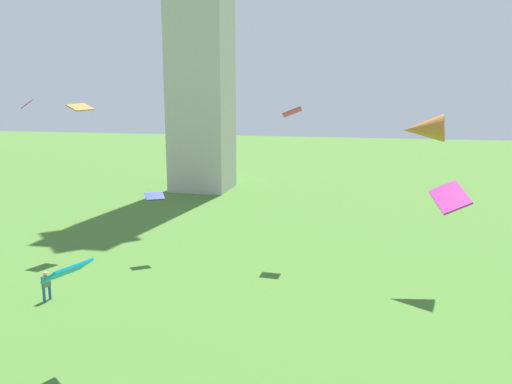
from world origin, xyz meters
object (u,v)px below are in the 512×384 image
Objects in this scene: kite_flying_3 at (450,197)px; kite_flying_6 at (27,104)px; kite_flying_5 at (292,112)px; kite_flying_1 at (155,196)px; kite_flying_7 at (68,271)px; kite_flying_0 at (423,129)px; kite_flying_9 at (80,107)px; person_3 at (46,284)px.

kite_flying_6 is (-25.16, 9.78, 3.15)m from kite_flying_3.
kite_flying_3 is at bearing -64.53° from kite_flying_5.
kite_flying_1 is 10.64m from kite_flying_6.
kite_flying_5 is 0.60× the size of kite_flying_7.
kite_flying_3 is 14.72m from kite_flying_7.
kite_flying_5 is 1.18× the size of kite_flying_6.
kite_flying_3 is at bearing 127.28° from kite_flying_7.
kite_flying_7 is (-13.73, -13.51, -4.55)m from kite_flying_0.
kite_flying_5 reaches higher than kite_flying_1.
kite_flying_5 is 0.68× the size of kite_flying_9.
kite_flying_5 reaches higher than person_3.
kite_flying_9 is at bearing -132.45° from kite_flying_3.
kite_flying_0 is at bearing -26.09° from kite_flying_5.
kite_flying_7 reaches higher than person_3.
kite_flying_0 is 19.80m from kite_flying_7.
kite_flying_5 is 17.40m from kite_flying_6.
kite_flying_6 is 0.51× the size of kite_flying_7.
kite_flying_6 is (-8.98, 0.55, 5.67)m from kite_flying_1.
kite_flying_6 is at bearing -179.84° from kite_flying_5.
kite_flying_9 reaches higher than kite_flying_5.
person_3 is 1.14× the size of kite_flying_1.
kite_flying_1 is at bearing -148.81° from kite_flying_7.
kite_flying_7 is 1.12× the size of kite_flying_9.
kite_flying_0 is 2.51× the size of kite_flying_6.
kite_flying_6 is at bearing 55.26° from person_3.
kite_flying_3 is 1.35× the size of kite_flying_5.
kite_flying_6 reaches higher than kite_flying_0.
kite_flying_3 is (0.20, -9.57, -1.90)m from kite_flying_0.
kite_flying_0 is at bearing 164.69° from kite_flying_3.
kite_flying_6 is at bearing -127.76° from kite_flying_3.
kite_flying_1 is 1.36× the size of kite_flying_6.
kite_flying_3 is 1.59× the size of kite_flying_6.
person_3 is 12.79m from kite_flying_9.
kite_flying_0 is 2.13× the size of kite_flying_5.
kite_flying_9 is (-21.80, 10.60, 2.93)m from kite_flying_3.
kite_flying_9 is at bearing -134.77° from kite_flying_6.
kite_flying_5 is (-7.93, 12.15, 2.68)m from kite_flying_3.
kite_flying_9 is (-5.62, 1.37, 5.45)m from kite_flying_1.
kite_flying_5 is (8.25, 2.92, 5.20)m from kite_flying_1.
person_3 is at bearing 158.87° from kite_flying_6.
kite_flying_3 is at bearing -169.72° from kite_flying_6.
kite_flying_0 reaches higher than kite_flying_1.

